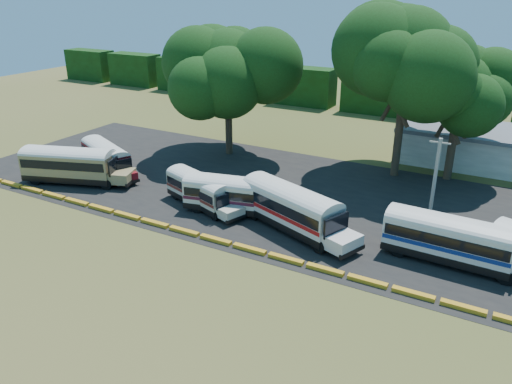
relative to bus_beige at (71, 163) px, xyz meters
The scene contains 15 objects.
ground 18.40m from the bus_beige, 14.29° to the right, with size 160.00×160.00×0.00m, color #3A4C19.
asphalt_strip 20.26m from the bus_beige, 21.81° to the left, with size 64.00×24.00×0.02m, color black.
curb 18.16m from the bus_beige, 11.21° to the right, with size 53.70×0.45×0.30m.
terminal_building 43.88m from the bus_beige, 35.52° to the left, with size 19.00×9.00×4.00m.
treeline_backdrop 46.97m from the bus_beige, 67.84° to the left, with size 130.00×4.00×6.00m.
bus_beige is the anchor object (origin of this frame).
bus_red 3.98m from the bus_beige, 77.72° to the left, with size 9.70×6.11×3.15m.
bus_cream_west 14.44m from the bus_beige, ahead, with size 9.10×5.03×2.92m.
bus_cream_east 17.74m from the bus_beige, ahead, with size 10.18×4.52×3.25m.
bus_white_red 23.52m from the bus_beige, ahead, with size 11.31×6.49×3.64m.
bus_white_blue 35.44m from the bus_beige, ahead, with size 10.66×3.00×3.47m.
tree_west 19.41m from the bus_beige, 60.93° to the left, with size 11.39×11.39×14.06m.
tree_center 34.24m from the bus_beige, 32.79° to the left, with size 11.81×11.81×16.68m.
tree_east 38.42m from the bus_beige, 30.68° to the left, with size 8.15×8.15×12.27m.
utility_pole 33.86m from the bus_beige, 13.16° to the left, with size 1.60×0.30×7.35m.
Camera 1 is at (20.68, -27.28, 18.35)m, focal length 35.00 mm.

